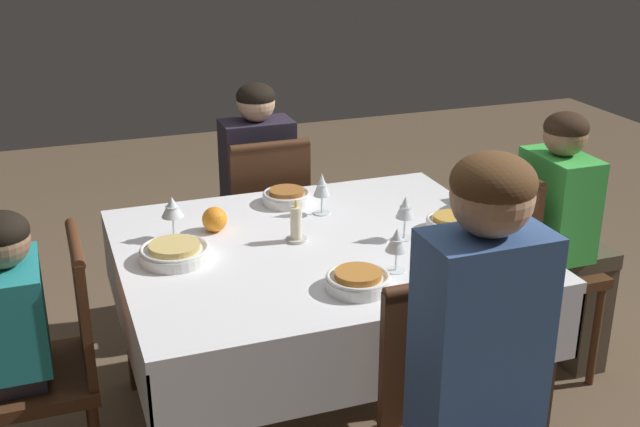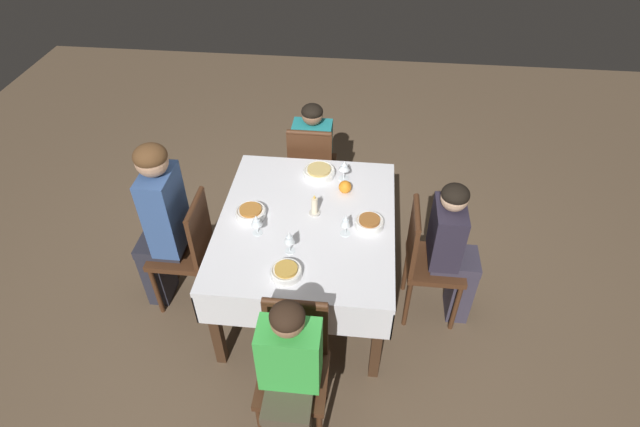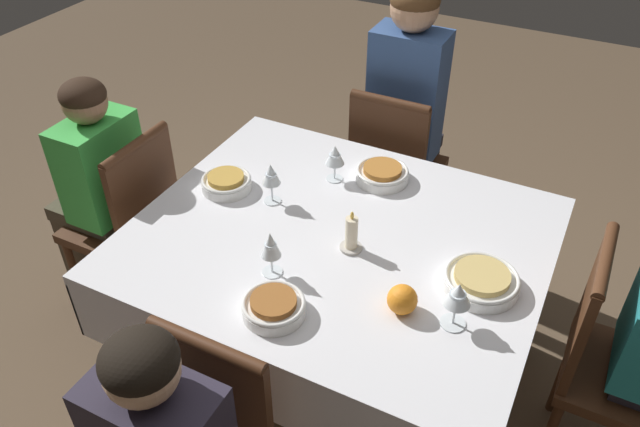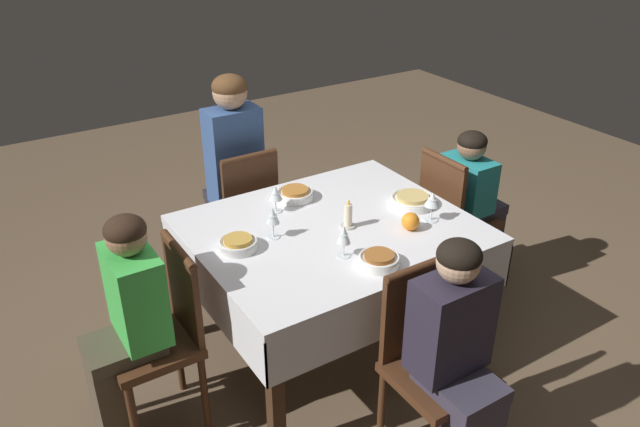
{
  "view_description": "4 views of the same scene",
  "coord_description": "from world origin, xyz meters",
  "px_view_note": "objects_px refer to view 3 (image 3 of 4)",
  "views": [
    {
      "loc": [
        -0.82,
        -2.29,
        1.79
      ],
      "look_at": [
        -0.0,
        -0.02,
        0.83
      ],
      "focal_mm": 45.0,
      "sensor_mm": 36.0,
      "label": 1
    },
    {
      "loc": [
        2.29,
        0.33,
        2.8
      ],
      "look_at": [
        0.04,
        0.09,
        0.82
      ],
      "focal_mm": 28.0,
      "sensor_mm": 36.0,
      "label": 2
    },
    {
      "loc": [
        -0.65,
        1.41,
        2.01
      ],
      "look_at": [
        0.07,
        -0.01,
        0.78
      ],
      "focal_mm": 35.0,
      "sensor_mm": 36.0,
      "label": 3
    },
    {
      "loc": [
        1.44,
        2.17,
        2.18
      ],
      "look_at": [
        0.02,
        -0.07,
        0.77
      ],
      "focal_mm": 35.0,
      "sensor_mm": 36.0,
      "label": 4
    }
  ],
  "objects_px": {
    "bowl_east": "(226,182)",
    "bowl_west": "(481,280)",
    "wine_glass_north": "(271,246)",
    "orange_fruit": "(402,299)",
    "person_adult_denim": "(409,109)",
    "bowl_north": "(274,306)",
    "chair_west": "(608,361)",
    "dining_table": "(338,254)",
    "wine_glass_east": "(271,176)",
    "candle_centerpiece": "(351,236)",
    "wine_glass_west": "(458,296)",
    "chair_south": "(393,167)",
    "bowl_south": "(382,174)",
    "person_child_green": "(96,191)",
    "chair_east": "(131,220)",
    "wine_glass_south": "(335,156)"
  },
  "relations": [
    {
      "from": "bowl_east",
      "to": "bowl_west",
      "type": "xyz_separation_m",
      "value": [
        -0.94,
        0.08,
        -0.0
      ]
    },
    {
      "from": "wine_glass_north",
      "to": "orange_fruit",
      "type": "xyz_separation_m",
      "value": [
        -0.4,
        -0.03,
        -0.06
      ]
    },
    {
      "from": "person_adult_denim",
      "to": "bowl_east",
      "type": "bearing_deg",
      "value": 66.75
    },
    {
      "from": "bowl_north",
      "to": "wine_glass_north",
      "type": "height_order",
      "value": "wine_glass_north"
    },
    {
      "from": "chair_west",
      "to": "bowl_north",
      "type": "height_order",
      "value": "chair_west"
    },
    {
      "from": "chair_west",
      "to": "bowl_west",
      "type": "height_order",
      "value": "chair_west"
    },
    {
      "from": "wine_glass_north",
      "to": "orange_fruit",
      "type": "distance_m",
      "value": 0.41
    },
    {
      "from": "dining_table",
      "to": "person_adult_denim",
      "type": "bearing_deg",
      "value": -83.83
    },
    {
      "from": "bowl_east",
      "to": "bowl_north",
      "type": "distance_m",
      "value": 0.63
    },
    {
      "from": "dining_table",
      "to": "wine_glass_east",
      "type": "xyz_separation_m",
      "value": [
        0.28,
        -0.06,
        0.19
      ]
    },
    {
      "from": "chair_west",
      "to": "candle_centerpiece",
      "type": "height_order",
      "value": "chair_west"
    },
    {
      "from": "person_adult_denim",
      "to": "wine_glass_east",
      "type": "bearing_deg",
      "value": 77.71
    },
    {
      "from": "bowl_west",
      "to": "wine_glass_west",
      "type": "height_order",
      "value": "wine_glass_west"
    },
    {
      "from": "chair_south",
      "to": "bowl_south",
      "type": "relative_size",
      "value": 4.6
    },
    {
      "from": "wine_glass_north",
      "to": "chair_south",
      "type": "bearing_deg",
      "value": -90.17
    },
    {
      "from": "person_child_green",
      "to": "dining_table",
      "type": "bearing_deg",
      "value": 92.29
    },
    {
      "from": "bowl_north",
      "to": "candle_centerpiece",
      "type": "relative_size",
      "value": 1.23
    },
    {
      "from": "person_adult_denim",
      "to": "person_child_green",
      "type": "bearing_deg",
      "value": 45.63
    },
    {
      "from": "dining_table",
      "to": "person_child_green",
      "type": "height_order",
      "value": "person_child_green"
    },
    {
      "from": "chair_east",
      "to": "bowl_east",
      "type": "bearing_deg",
      "value": 102.94
    },
    {
      "from": "chair_south",
      "to": "candle_centerpiece",
      "type": "relative_size",
      "value": 6.04
    },
    {
      "from": "bowl_south",
      "to": "bowl_east",
      "type": "distance_m",
      "value": 0.56
    },
    {
      "from": "person_child_green",
      "to": "candle_centerpiece",
      "type": "bearing_deg",
      "value": 89.85
    },
    {
      "from": "wine_glass_north",
      "to": "bowl_west",
      "type": "height_order",
      "value": "wine_glass_north"
    },
    {
      "from": "chair_south",
      "to": "bowl_west",
      "type": "height_order",
      "value": "chair_south"
    },
    {
      "from": "bowl_north",
      "to": "chair_east",
      "type": "bearing_deg",
      "value": -22.05
    },
    {
      "from": "person_adult_denim",
      "to": "orange_fruit",
      "type": "distance_m",
      "value": 1.2
    },
    {
      "from": "person_adult_denim",
      "to": "bowl_south",
      "type": "bearing_deg",
      "value": 100.59
    },
    {
      "from": "wine_glass_south",
      "to": "bowl_west",
      "type": "xyz_separation_m",
      "value": [
        -0.62,
        0.31,
        -0.07
      ]
    },
    {
      "from": "orange_fruit",
      "to": "chair_east",
      "type": "bearing_deg",
      "value": -8.66
    },
    {
      "from": "chair_east",
      "to": "orange_fruit",
      "type": "bearing_deg",
      "value": 81.34
    },
    {
      "from": "person_adult_denim",
      "to": "bowl_east",
      "type": "distance_m",
      "value": 0.93
    },
    {
      "from": "person_child_green",
      "to": "bowl_south",
      "type": "height_order",
      "value": "person_child_green"
    },
    {
      "from": "dining_table",
      "to": "wine_glass_west",
      "type": "xyz_separation_m",
      "value": [
        -0.44,
        0.2,
        0.19
      ]
    },
    {
      "from": "dining_table",
      "to": "bowl_north",
      "type": "relative_size",
      "value": 7.26
    },
    {
      "from": "orange_fruit",
      "to": "dining_table",
      "type": "bearing_deg",
      "value": -36.27
    },
    {
      "from": "chair_south",
      "to": "wine_glass_north",
      "type": "height_order",
      "value": "chair_south"
    },
    {
      "from": "chair_south",
      "to": "wine_glass_east",
      "type": "relative_size",
      "value": 5.82
    },
    {
      "from": "bowl_west",
      "to": "bowl_north",
      "type": "bearing_deg",
      "value": 36.72
    },
    {
      "from": "bowl_north",
      "to": "wine_glass_north",
      "type": "distance_m",
      "value": 0.18
    },
    {
      "from": "chair_east",
      "to": "wine_glass_east",
      "type": "height_order",
      "value": "chair_east"
    },
    {
      "from": "wine_glass_east",
      "to": "candle_centerpiece",
      "type": "height_order",
      "value": "wine_glass_east"
    },
    {
      "from": "bowl_south",
      "to": "wine_glass_east",
      "type": "height_order",
      "value": "wine_glass_east"
    },
    {
      "from": "person_child_green",
      "to": "bowl_east",
      "type": "xyz_separation_m",
      "value": [
        -0.56,
        -0.09,
        0.16
      ]
    },
    {
      "from": "wine_glass_south",
      "to": "bowl_east",
      "type": "relative_size",
      "value": 0.8
    },
    {
      "from": "bowl_west",
      "to": "bowl_east",
      "type": "bearing_deg",
      "value": -5.03
    },
    {
      "from": "person_adult_denim",
      "to": "wine_glass_east",
      "type": "height_order",
      "value": "person_adult_denim"
    },
    {
      "from": "chair_east",
      "to": "wine_glass_west",
      "type": "distance_m",
      "value": 1.37
    },
    {
      "from": "person_child_green",
      "to": "candle_centerpiece",
      "type": "relative_size",
      "value": 7.34
    },
    {
      "from": "chair_west",
      "to": "bowl_south",
      "type": "distance_m",
      "value": 0.95
    }
  ]
}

